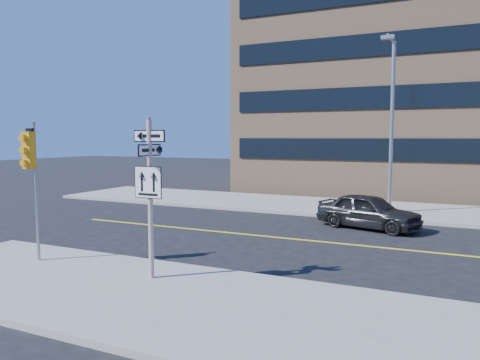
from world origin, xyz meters
The scene contains 6 objects.
ground centered at (0.00, 0.00, 0.00)m, with size 120.00×120.00×0.00m, color black.
sign_pole centered at (0.00, -2.51, 2.44)m, with size 0.92×0.92×4.06m.
traffic_signal centered at (-4.00, -2.66, 3.03)m, with size 0.32×0.45×4.00m.
parked_car_a centered at (3.69, 7.21, 0.72)m, with size 4.20×1.69×1.43m, color black.
streetlight_a centered at (4.00, 10.76, 4.76)m, with size 0.55×2.25×8.00m.
building_brick centered at (2.00, 25.00, 9.00)m, with size 18.00×18.00×18.00m, color tan.
Camera 1 is at (7.02, -12.05, 3.72)m, focal length 35.00 mm.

